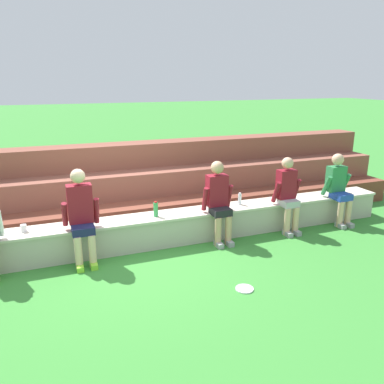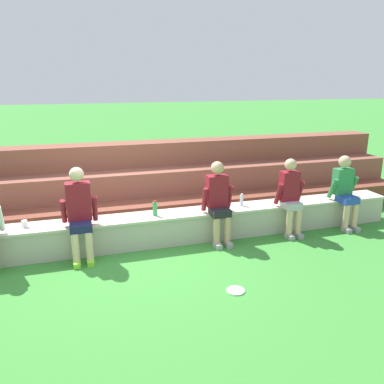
{
  "view_description": "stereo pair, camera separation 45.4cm",
  "coord_description": "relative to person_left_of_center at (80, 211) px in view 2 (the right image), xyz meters",
  "views": [
    {
      "loc": [
        -1.19,
        -5.72,
        2.71
      ],
      "look_at": [
        1.08,
        0.24,
        0.86
      ],
      "focal_mm": 36.69,
      "sensor_mm": 36.0,
      "label": 1
    },
    {
      "loc": [
        -0.76,
        -5.87,
        2.71
      ],
      "look_at": [
        1.08,
        0.24,
        0.86
      ],
      "focal_mm": 36.69,
      "sensor_mm": 36.0,
      "label": 2
    }
  ],
  "objects": [
    {
      "name": "ground_plane",
      "position": [
        0.77,
        -0.0,
        -0.77
      ],
      "size": [
        80.0,
        80.0,
        0.0
      ],
      "primitive_type": "plane",
      "color": "#388433"
    },
    {
      "name": "stone_seating_wall",
      "position": [
        0.77,
        0.24,
        -0.5
      ],
      "size": [
        9.81,
        0.52,
        0.51
      ],
      "color": "#B7AF9E",
      "rests_on": "ground"
    },
    {
      "name": "brick_bleachers",
      "position": [
        0.77,
        1.76,
        -0.21
      ],
      "size": [
        11.95,
        1.65,
        1.44
      ],
      "color": "brown",
      "rests_on": "ground"
    },
    {
      "name": "person_left_of_center",
      "position": [
        0.0,
        0.0,
        0.0
      ],
      "size": [
        0.54,
        0.56,
        1.44
      ],
      "color": "beige",
      "rests_on": "ground"
    },
    {
      "name": "person_center",
      "position": [
        2.24,
        0.0,
        -0.02
      ],
      "size": [
        0.53,
        0.55,
        1.39
      ],
      "color": "tan",
      "rests_on": "ground"
    },
    {
      "name": "person_right_of_center",
      "position": [
        3.59,
        -0.04,
        -0.04
      ],
      "size": [
        0.5,
        0.49,
        1.37
      ],
      "color": "#DBAD89",
      "rests_on": "ground"
    },
    {
      "name": "person_far_right",
      "position": [
        4.75,
        0.0,
        -0.05
      ],
      "size": [
        0.52,
        0.58,
        1.35
      ],
      "color": "#DBAD89",
      "rests_on": "ground"
    },
    {
      "name": "water_bottle_near_left",
      "position": [
        1.2,
        0.21,
        -0.14
      ],
      "size": [
        0.08,
        0.08,
        0.26
      ],
      "color": "green",
      "rests_on": "stone_seating_wall"
    },
    {
      "name": "water_bottle_mid_left",
      "position": [
        2.79,
        0.29,
        -0.16
      ],
      "size": [
        0.06,
        0.06,
        0.22
      ],
      "color": "silver",
      "rests_on": "stone_seating_wall"
    },
    {
      "name": "water_bottle_center_gap",
      "position": [
        5.1,
        0.3,
        -0.14
      ],
      "size": [
        0.06,
        0.06,
        0.26
      ],
      "color": "green",
      "rests_on": "stone_seating_wall"
    },
    {
      "name": "plastic_cup_left_end",
      "position": [
        -0.82,
        0.27,
        -0.21
      ],
      "size": [
        0.09,
        0.09,
        0.11
      ],
      "primitive_type": "cylinder",
      "color": "white",
      "rests_on": "stone_seating_wall"
    },
    {
      "name": "frisbee",
      "position": [
        1.89,
        -1.62,
        -0.76
      ],
      "size": [
        0.24,
        0.24,
        0.02
      ],
      "primitive_type": "cylinder",
      "color": "white",
      "rests_on": "ground"
    }
  ]
}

